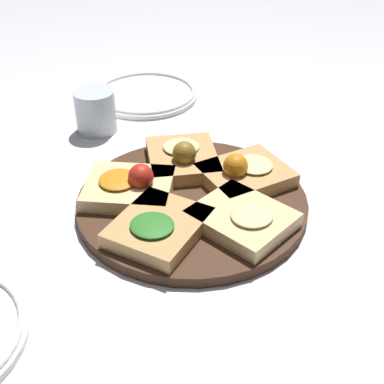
# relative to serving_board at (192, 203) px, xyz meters

# --- Properties ---
(ground_plane) EXTENTS (3.00, 3.00, 0.00)m
(ground_plane) POSITION_rel_serving_board_xyz_m (0.00, 0.00, -0.01)
(ground_plane) COLOR white
(serving_board) EXTENTS (0.36, 0.36, 0.02)m
(serving_board) POSITION_rel_serving_board_xyz_m (0.00, 0.00, 0.00)
(serving_board) COLOR #422819
(serving_board) RESTS_ON ground_plane
(focaccia_slice_0) EXTENTS (0.16, 0.17, 0.03)m
(focaccia_slice_0) POSITION_rel_serving_board_xyz_m (-0.04, -0.09, 0.02)
(focaccia_slice_0) COLOR #E5C689
(focaccia_slice_0) RESTS_ON serving_board
(focaccia_slice_1) EXTENTS (0.17, 0.17, 0.05)m
(focaccia_slice_1) POSITION_rel_serving_board_xyz_m (0.07, -0.06, 0.02)
(focaccia_slice_1) COLOR tan
(focaccia_slice_1) RESTS_ON serving_board
(focaccia_slice_2) EXTENTS (0.17, 0.16, 0.05)m
(focaccia_slice_2) POSITION_rel_serving_board_xyz_m (0.09, 0.05, 0.02)
(focaccia_slice_2) COLOR tan
(focaccia_slice_2) RESTS_ON serving_board
(focaccia_slice_3) EXTENTS (0.14, 0.16, 0.05)m
(focaccia_slice_3) POSITION_rel_serving_board_xyz_m (-0.02, 0.09, 0.02)
(focaccia_slice_3) COLOR #E5C689
(focaccia_slice_3) RESTS_ON serving_board
(focaccia_slice_4) EXTENTS (0.15, 0.13, 0.03)m
(focaccia_slice_4) POSITION_rel_serving_board_xyz_m (-0.10, 0.02, 0.02)
(focaccia_slice_4) COLOR tan
(focaccia_slice_4) RESTS_ON serving_board
(plate_right) EXTENTS (0.23, 0.23, 0.02)m
(plate_right) POSITION_rel_serving_board_xyz_m (0.35, 0.23, -0.00)
(plate_right) COLOR white
(plate_right) RESTS_ON ground_plane
(water_glass) EXTENTS (0.08, 0.08, 0.08)m
(water_glass) POSITION_rel_serving_board_xyz_m (0.18, 0.26, 0.03)
(water_glass) COLOR silver
(water_glass) RESTS_ON ground_plane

